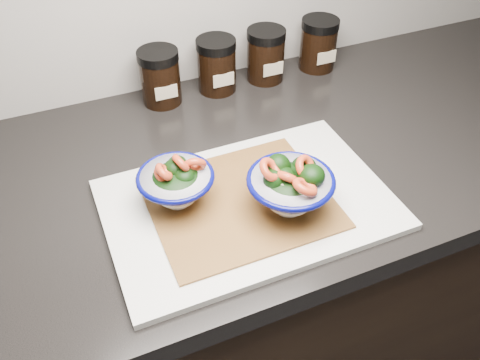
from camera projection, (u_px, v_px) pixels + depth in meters
name	position (u px, v px, depth m)	size (l,w,h in m)	color
cabinet	(245.00, 309.00, 1.22)	(3.43, 0.58, 0.86)	black
countertop	(247.00, 167.00, 0.92)	(3.50, 0.60, 0.04)	black
cutting_board	(248.00, 204.00, 0.81)	(0.45, 0.30, 0.01)	silver
bamboo_mat	(240.00, 202.00, 0.81)	(0.28, 0.24, 0.00)	olive
bowl_left	(176.00, 183.00, 0.78)	(0.12, 0.12, 0.09)	white
bowl_right	(290.00, 187.00, 0.77)	(0.13, 0.13, 0.10)	white
spice_jar_a	(160.00, 77.00, 1.01)	(0.08, 0.08, 0.11)	black
spice_jar_b	(217.00, 65.00, 1.05)	(0.08, 0.08, 0.11)	black
spice_jar_c	(266.00, 55.00, 1.08)	(0.08, 0.08, 0.11)	black
spice_jar_d	(318.00, 44.00, 1.12)	(0.08, 0.08, 0.11)	black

